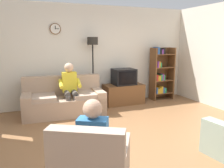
{
  "coord_description": "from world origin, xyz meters",
  "views": [
    {
      "loc": [
        -1.94,
        -3.44,
        1.76
      ],
      "look_at": [
        -0.07,
        1.2,
        0.8
      ],
      "focal_mm": 36.57,
      "sensor_mm": 36.0,
      "label": 1
    }
  ],
  "objects_px": {
    "floor_lamp": "(93,52)",
    "person_on_couch": "(70,86)",
    "armchair_near_window": "(93,168)",
    "person_in_left_armchair": "(95,139)",
    "tv": "(124,77)",
    "bookshelf": "(160,74)",
    "couch": "(64,101)",
    "tv_stand": "(123,94)"
  },
  "relations": [
    {
      "from": "couch",
      "to": "person_in_left_armchair",
      "type": "height_order",
      "value": "person_in_left_armchair"
    },
    {
      "from": "bookshelf",
      "to": "person_in_left_armchair",
      "type": "height_order",
      "value": "bookshelf"
    },
    {
      "from": "armchair_near_window",
      "to": "bookshelf",
      "type": "bearing_deg",
      "value": 47.03
    },
    {
      "from": "tv_stand",
      "to": "tv",
      "type": "xyz_separation_m",
      "value": [
        0.0,
        -0.02,
        0.5
      ]
    },
    {
      "from": "tv",
      "to": "bookshelf",
      "type": "relative_size",
      "value": 0.38
    },
    {
      "from": "tv_stand",
      "to": "armchair_near_window",
      "type": "distance_m",
      "value": 3.85
    },
    {
      "from": "person_on_couch",
      "to": "person_in_left_armchair",
      "type": "distance_m",
      "value": 2.86
    },
    {
      "from": "floor_lamp",
      "to": "person_on_couch",
      "type": "relative_size",
      "value": 1.49
    },
    {
      "from": "tv",
      "to": "person_in_left_armchair",
      "type": "xyz_separation_m",
      "value": [
        -1.88,
        -3.24,
        -0.17
      ]
    },
    {
      "from": "tv",
      "to": "bookshelf",
      "type": "xyz_separation_m",
      "value": [
        1.25,
        0.09,
        0.01
      ]
    },
    {
      "from": "tv",
      "to": "person_in_left_armchair",
      "type": "distance_m",
      "value": 3.75
    },
    {
      "from": "tv",
      "to": "person_on_couch",
      "type": "distance_m",
      "value": 1.63
    },
    {
      "from": "bookshelf",
      "to": "armchair_near_window",
      "type": "height_order",
      "value": "bookshelf"
    },
    {
      "from": "tv_stand",
      "to": "tv",
      "type": "height_order",
      "value": "tv"
    },
    {
      "from": "floor_lamp",
      "to": "armchair_near_window",
      "type": "relative_size",
      "value": 1.59
    },
    {
      "from": "armchair_near_window",
      "to": "person_on_couch",
      "type": "distance_m",
      "value": 2.97
    },
    {
      "from": "couch",
      "to": "tv",
      "type": "distance_m",
      "value": 1.8
    },
    {
      "from": "person_on_couch",
      "to": "tv",
      "type": "bearing_deg",
      "value": 13.83
    },
    {
      "from": "tv",
      "to": "bookshelf",
      "type": "height_order",
      "value": "bookshelf"
    },
    {
      "from": "tv",
      "to": "person_in_left_armchair",
      "type": "bearing_deg",
      "value": -120.1
    },
    {
      "from": "bookshelf",
      "to": "floor_lamp",
      "type": "bearing_deg",
      "value": 179.2
    },
    {
      "from": "tv_stand",
      "to": "armchair_near_window",
      "type": "bearing_deg",
      "value": -119.91
    },
    {
      "from": "couch",
      "to": "tv_stand",
      "type": "height_order",
      "value": "couch"
    },
    {
      "from": "bookshelf",
      "to": "couch",
      "type": "bearing_deg",
      "value": -172.84
    },
    {
      "from": "person_in_left_armchair",
      "to": "tv",
      "type": "bearing_deg",
      "value": 59.9
    },
    {
      "from": "tv_stand",
      "to": "person_in_left_armchair",
      "type": "bearing_deg",
      "value": -119.91
    },
    {
      "from": "tv_stand",
      "to": "person_in_left_armchair",
      "type": "xyz_separation_m",
      "value": [
        -1.88,
        -3.26,
        0.33
      ]
    },
    {
      "from": "floor_lamp",
      "to": "person_on_couch",
      "type": "distance_m",
      "value": 1.17
    },
    {
      "from": "tv",
      "to": "armchair_near_window",
      "type": "distance_m",
      "value": 3.86
    },
    {
      "from": "person_on_couch",
      "to": "person_in_left_armchair",
      "type": "height_order",
      "value": "person_on_couch"
    },
    {
      "from": "person_in_left_armchair",
      "to": "person_on_couch",
      "type": "bearing_deg",
      "value": 84.1
    },
    {
      "from": "tv_stand",
      "to": "person_on_couch",
      "type": "bearing_deg",
      "value": -165.34
    },
    {
      "from": "floor_lamp",
      "to": "person_on_couch",
      "type": "height_order",
      "value": "floor_lamp"
    },
    {
      "from": "tv",
      "to": "person_in_left_armchair",
      "type": "height_order",
      "value": "person_in_left_armchair"
    },
    {
      "from": "floor_lamp",
      "to": "person_in_left_armchair",
      "type": "height_order",
      "value": "floor_lamp"
    },
    {
      "from": "tv_stand",
      "to": "bookshelf",
      "type": "xyz_separation_m",
      "value": [
        1.25,
        0.07,
        0.51
      ]
    },
    {
      "from": "tv",
      "to": "armchair_near_window",
      "type": "xyz_separation_m",
      "value": [
        -1.92,
        -3.31,
        -0.48
      ]
    },
    {
      "from": "person_on_couch",
      "to": "couch",
      "type": "bearing_deg",
      "value": 141.68
    },
    {
      "from": "floor_lamp",
      "to": "person_in_left_armchair",
      "type": "relative_size",
      "value": 1.65
    },
    {
      "from": "tv",
      "to": "floor_lamp",
      "type": "bearing_deg",
      "value": 171.75
    },
    {
      "from": "tv",
      "to": "floor_lamp",
      "type": "relative_size",
      "value": 0.32
    },
    {
      "from": "person_on_couch",
      "to": "armchair_near_window",
      "type": "bearing_deg",
      "value": -96.6
    }
  ]
}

